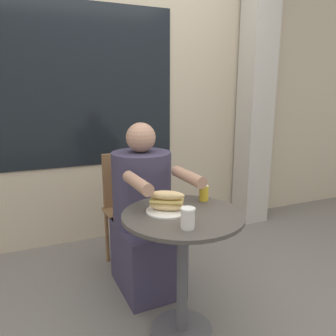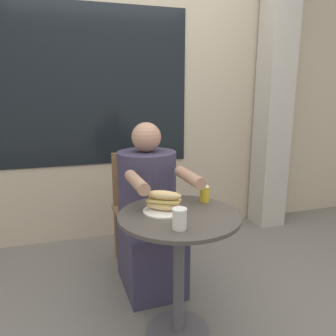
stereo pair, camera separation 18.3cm
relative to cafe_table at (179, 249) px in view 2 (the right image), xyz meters
name	(u,v)px [view 2 (the right image)]	position (x,y,z in m)	size (l,w,h in m)	color
ground_plane	(178,332)	(0.00, 0.00, -0.51)	(8.00, 8.00, 0.00)	slate
storefront_wall	(126,83)	(-0.01, 1.45, 0.88)	(8.00, 0.09, 2.80)	#B7A88E
lattice_pillar	(274,105)	(1.39, 1.26, 0.69)	(0.27, 0.27, 2.40)	#B2ADA3
cafe_table	(179,249)	(0.00, 0.00, 0.00)	(0.64, 0.64, 0.71)	#47423D
diner_chair	(138,198)	(-0.04, 0.88, 0.01)	(0.40, 0.40, 0.87)	brown
seated_diner	(149,219)	(-0.03, 0.52, -0.03)	(0.41, 0.72, 1.13)	#38334C
sandwich_on_plate	(164,203)	(-0.07, 0.06, 0.24)	(0.22, 0.22, 0.11)	white
drink_cup	(180,219)	(-0.06, -0.18, 0.25)	(0.07, 0.07, 0.10)	silver
condiment_bottle	(205,192)	(0.20, 0.14, 0.25)	(0.05, 0.05, 0.11)	gold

